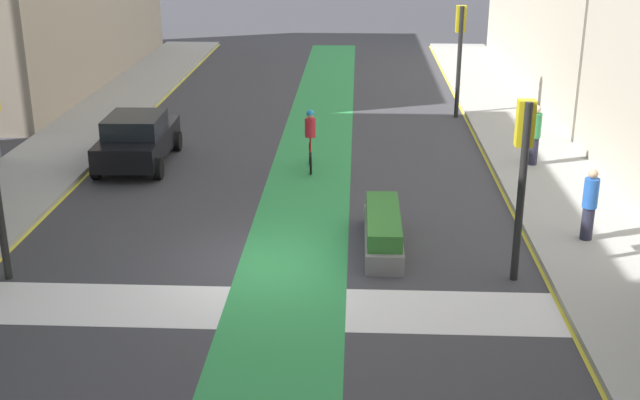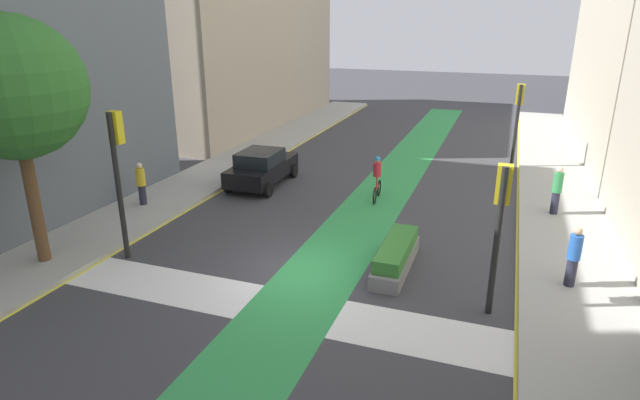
% 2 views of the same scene
% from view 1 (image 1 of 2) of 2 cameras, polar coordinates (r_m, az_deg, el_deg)
% --- Properties ---
extents(ground_plane, '(120.00, 120.00, 0.00)m').
position_cam_1_polar(ground_plane, '(17.89, -3.75, -4.60)').
color(ground_plane, '#38383D').
extents(bike_lane_paint, '(2.40, 60.00, 0.01)m').
position_cam_1_polar(bike_lane_paint, '(17.83, -1.93, -4.63)').
color(bike_lane_paint, '#2D8C47').
rests_on(bike_lane_paint, ground_plane).
extents(crosswalk_band, '(12.00, 1.80, 0.01)m').
position_cam_1_polar(crosswalk_band, '(16.10, -4.52, -7.55)').
color(crosswalk_band, silver).
rests_on(crosswalk_band, ground_plane).
extents(sidewalk_right, '(3.00, 60.00, 0.15)m').
position_cam_1_polar(sidewalk_right, '(18.61, 19.94, -4.57)').
color(sidewalk_right, '#9E9E99').
rests_on(sidewalk_right, ground_plane).
extents(curb_stripe_right, '(0.16, 60.00, 0.01)m').
position_cam_1_polar(curb_stripe_right, '(18.24, 15.40, -4.80)').
color(curb_stripe_right, yellow).
rests_on(curb_stripe_right, ground_plane).
extents(traffic_signal_near_right, '(0.35, 0.52, 3.82)m').
position_cam_1_polar(traffic_signal_near_right, '(16.87, 14.10, 3.05)').
color(traffic_signal_near_right, black).
rests_on(traffic_signal_near_right, ground_plane).
extents(traffic_signal_far_right, '(0.35, 0.52, 4.07)m').
position_cam_1_polar(traffic_signal_far_right, '(30.45, 9.82, 11.05)').
color(traffic_signal_far_right, black).
rests_on(traffic_signal_far_right, ground_plane).
extents(car_black_left_far, '(2.12, 4.25, 1.57)m').
position_cam_1_polar(car_black_left_far, '(25.18, -12.72, 4.21)').
color(car_black_left_far, black).
rests_on(car_black_left_far, ground_plane).
extents(cyclist_in_lane, '(0.32, 1.73, 1.86)m').
position_cam_1_polar(cyclist_in_lane, '(23.99, -0.69, 4.35)').
color(cyclist_in_lane, black).
rests_on(cyclist_in_lane, ground_plane).
extents(pedestrian_sidewalk_right_a, '(0.34, 0.34, 1.81)m').
position_cam_1_polar(pedestrian_sidewalk_right_a, '(24.85, 14.86, 4.49)').
color(pedestrian_sidewalk_right_a, '#262638').
rests_on(pedestrian_sidewalk_right_a, sidewalk_right).
extents(pedestrian_sidewalk_right_b, '(0.34, 0.34, 1.70)m').
position_cam_1_polar(pedestrian_sidewalk_right_b, '(19.52, 18.43, -0.26)').
color(pedestrian_sidewalk_right_b, '#262638').
rests_on(pedestrian_sidewalk_right_b, sidewalk_right).
extents(median_planter, '(0.84, 3.25, 0.85)m').
position_cam_1_polar(median_planter, '(18.70, 4.46, -2.16)').
color(median_planter, slate).
rests_on(median_planter, ground_plane).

